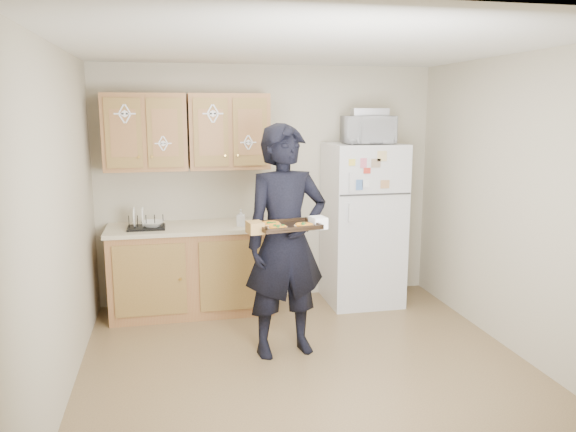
# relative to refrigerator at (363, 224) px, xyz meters

# --- Properties ---
(floor) EXTENTS (3.60, 3.60, 0.00)m
(floor) POSITION_rel_refrigerator_xyz_m (-0.95, -1.43, -0.85)
(floor) COLOR brown
(floor) RESTS_ON ground
(ceiling) EXTENTS (3.60, 3.60, 0.00)m
(ceiling) POSITION_rel_refrigerator_xyz_m (-0.95, -1.43, 1.65)
(ceiling) COLOR silver
(ceiling) RESTS_ON wall_back
(wall_back) EXTENTS (3.60, 0.04, 2.50)m
(wall_back) POSITION_rel_refrigerator_xyz_m (-0.95, 0.37, 0.40)
(wall_back) COLOR #B7AD94
(wall_back) RESTS_ON floor
(wall_front) EXTENTS (3.60, 0.04, 2.50)m
(wall_front) POSITION_rel_refrigerator_xyz_m (-0.95, -3.23, 0.40)
(wall_front) COLOR #B7AD94
(wall_front) RESTS_ON floor
(wall_left) EXTENTS (0.04, 3.60, 2.50)m
(wall_left) POSITION_rel_refrigerator_xyz_m (-2.75, -1.43, 0.40)
(wall_left) COLOR #B7AD94
(wall_left) RESTS_ON floor
(wall_right) EXTENTS (0.04, 3.60, 2.50)m
(wall_right) POSITION_rel_refrigerator_xyz_m (0.85, -1.43, 0.40)
(wall_right) COLOR #B7AD94
(wall_right) RESTS_ON floor
(refrigerator) EXTENTS (0.75, 0.70, 1.70)m
(refrigerator) POSITION_rel_refrigerator_xyz_m (0.00, 0.00, 0.00)
(refrigerator) COLOR silver
(refrigerator) RESTS_ON floor
(base_cabinet) EXTENTS (1.60, 0.60, 0.86)m
(base_cabinet) POSITION_rel_refrigerator_xyz_m (-1.80, 0.05, -0.42)
(base_cabinet) COLOR #985934
(base_cabinet) RESTS_ON floor
(countertop) EXTENTS (1.64, 0.64, 0.04)m
(countertop) POSITION_rel_refrigerator_xyz_m (-1.80, 0.05, 0.03)
(countertop) COLOR beige
(countertop) RESTS_ON base_cabinet
(upper_cab_left) EXTENTS (0.80, 0.33, 0.75)m
(upper_cab_left) POSITION_rel_refrigerator_xyz_m (-2.20, 0.18, 0.98)
(upper_cab_left) COLOR #985934
(upper_cab_left) RESTS_ON wall_back
(upper_cab_right) EXTENTS (0.80, 0.33, 0.75)m
(upper_cab_right) POSITION_rel_refrigerator_xyz_m (-1.38, 0.18, 0.98)
(upper_cab_right) COLOR #985934
(upper_cab_right) RESTS_ON wall_back
(cereal_box) EXTENTS (0.20, 0.07, 0.32)m
(cereal_box) POSITION_rel_refrigerator_xyz_m (0.52, 0.24, -0.69)
(cereal_box) COLOR gold
(cereal_box) RESTS_ON floor
(person) EXTENTS (0.77, 0.58, 1.94)m
(person) POSITION_rel_refrigerator_xyz_m (-1.06, -1.10, 0.12)
(person) COLOR black
(person) RESTS_ON floor
(baking_tray) EXTENTS (0.51, 0.41, 0.04)m
(baking_tray) POSITION_rel_refrigerator_xyz_m (-1.11, -1.40, 0.31)
(baking_tray) COLOR black
(baking_tray) RESTS_ON person
(pizza_front_left) EXTENTS (0.15, 0.15, 0.02)m
(pizza_front_left) POSITION_rel_refrigerator_xyz_m (-1.20, -1.49, 0.33)
(pizza_front_left) COLOR orange
(pizza_front_left) RESTS_ON baking_tray
(pizza_front_right) EXTENTS (0.15, 0.15, 0.02)m
(pizza_front_right) POSITION_rel_refrigerator_xyz_m (-0.99, -1.46, 0.33)
(pizza_front_right) COLOR orange
(pizza_front_right) RESTS_ON baking_tray
(pizza_back_left) EXTENTS (0.15, 0.15, 0.02)m
(pizza_back_left) POSITION_rel_refrigerator_xyz_m (-1.23, -1.34, 0.33)
(pizza_back_left) COLOR orange
(pizza_back_left) RESTS_ON baking_tray
(microwave) EXTENTS (0.53, 0.37, 0.28)m
(microwave) POSITION_rel_refrigerator_xyz_m (0.01, -0.05, 0.99)
(microwave) COLOR silver
(microwave) RESTS_ON refrigerator
(foil_pan) EXTENTS (0.39, 0.30, 0.08)m
(foil_pan) POSITION_rel_refrigerator_xyz_m (0.04, -0.02, 1.17)
(foil_pan) COLOR #B6B7BE
(foil_pan) RESTS_ON microwave
(dish_rack) EXTENTS (0.36, 0.27, 0.14)m
(dish_rack) POSITION_rel_refrigerator_xyz_m (-2.22, -0.00, 0.12)
(dish_rack) COLOR black
(dish_rack) RESTS_ON countertop
(bowl) EXTENTS (0.27, 0.27, 0.05)m
(bowl) POSITION_rel_refrigerator_xyz_m (-2.16, -0.00, 0.09)
(bowl) COLOR silver
(bowl) RESTS_ON dish_rack
(soap_bottle) EXTENTS (0.09, 0.09, 0.17)m
(soap_bottle) POSITION_rel_refrigerator_xyz_m (-1.30, -0.06, 0.13)
(soap_bottle) COLOR silver
(soap_bottle) RESTS_ON countertop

